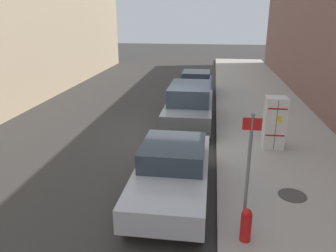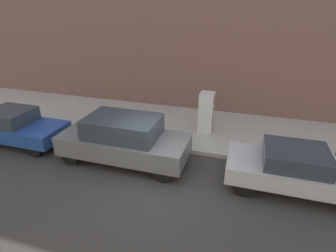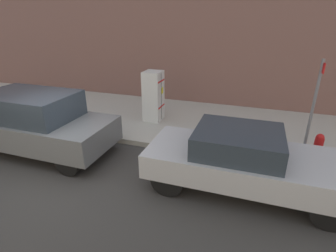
# 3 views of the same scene
# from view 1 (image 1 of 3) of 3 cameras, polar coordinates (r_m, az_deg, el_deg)

# --- Properties ---
(ground_plane) EXTENTS (80.00, 80.00, 0.00)m
(ground_plane) POSITION_cam_1_polar(r_m,az_deg,el_deg) (12.77, 0.13, -1.65)
(ground_plane) COLOR #383533
(sidewalk_slab) EXTENTS (4.47, 44.00, 0.16)m
(sidewalk_slab) POSITION_cam_1_polar(r_m,az_deg,el_deg) (12.89, 18.41, -2.10)
(sidewalk_slab) COLOR #B2ADA0
(sidewalk_slab) RESTS_ON ground
(discarded_refrigerator) EXTENTS (0.69, 0.61, 1.76)m
(discarded_refrigerator) POSITION_cam_1_polar(r_m,az_deg,el_deg) (11.55, 18.06, 0.57)
(discarded_refrigerator) COLOR white
(discarded_refrigerator) RESTS_ON sidewalk_slab
(manhole_cover) EXTENTS (0.70, 0.70, 0.02)m
(manhole_cover) POSITION_cam_1_polar(r_m,az_deg,el_deg) (9.00, 20.83, -11.21)
(manhole_cover) COLOR #47443F
(manhole_cover) RESTS_ON sidewalk_slab
(street_sign_post) EXTENTS (0.36, 0.07, 2.58)m
(street_sign_post) POSITION_cam_1_polar(r_m,az_deg,el_deg) (6.71, 13.78, -7.22)
(street_sign_post) COLOR slate
(street_sign_post) RESTS_ON sidewalk_slab
(fire_hydrant) EXTENTS (0.22, 0.22, 0.72)m
(fire_hydrant) POSITION_cam_1_polar(r_m,az_deg,el_deg) (6.98, 13.43, -16.32)
(fire_hydrant) COLOR red
(fire_hydrant) RESTS_ON sidewalk_slab
(parked_hatchback_blue) EXTENTS (1.72, 4.08, 1.43)m
(parked_hatchback_blue) POSITION_cam_1_polar(r_m,az_deg,el_deg) (18.62, 4.88, 7.24)
(parked_hatchback_blue) COLOR #23479E
(parked_hatchback_blue) RESTS_ON ground
(parked_suv_gray) EXTENTS (1.87, 4.65, 1.73)m
(parked_suv_gray) POSITION_cam_1_polar(r_m,az_deg,el_deg) (13.79, 3.76, 3.75)
(parked_suv_gray) COLOR slate
(parked_suv_gray) RESTS_ON ground
(parked_sedan_silver) EXTENTS (1.78, 4.36, 1.41)m
(parked_sedan_silver) POSITION_cam_1_polar(r_m,az_deg,el_deg) (8.40, 0.80, -7.66)
(parked_sedan_silver) COLOR silver
(parked_sedan_silver) RESTS_ON ground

